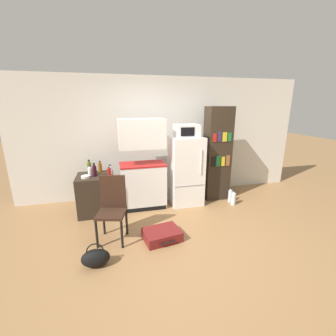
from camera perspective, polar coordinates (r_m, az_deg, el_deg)
The scene contains 19 objects.
ground_plane at distance 3.66m, azimuth 3.62°, elevation -17.63°, with size 24.00×24.00×0.00m, color olive.
wall_back at distance 5.10m, azimuth -0.75°, elevation 7.69°, with size 6.40×0.10×2.60m.
side_table at distance 4.53m, azimuth -17.69°, elevation -6.31°, with size 0.67×0.62×0.75m.
kitchen_hutch at distance 4.46m, azimuth -6.45°, elevation -0.06°, with size 0.89×0.52×1.77m.
refrigerator at distance 4.65m, azimuth 4.55°, elevation -0.71°, with size 0.65×0.59×1.40m.
microwave at distance 4.49m, azimuth 4.78°, elevation 9.42°, with size 0.46×0.37×0.24m.
bookshelf at distance 4.94m, azimuth 12.36°, elevation 3.47°, with size 0.53×0.38×1.99m.
bottle_wine_dark at distance 4.32m, azimuth -18.19°, elevation -0.66°, with size 0.08×0.08×0.25m.
bottle_amber_beer at distance 4.59m, azimuth -16.86°, elevation 0.19°, with size 0.07×0.07×0.22m.
bottle_ketchup_red at distance 4.28m, azimuth -14.74°, elevation -0.98°, with size 0.07×0.07×0.18m.
bottle_olive_oil at distance 4.63m, azimuth -19.36°, elevation 0.27°, with size 0.08×0.08×0.25m.
bottle_milk_white at distance 4.42m, azimuth -19.17°, elevation -0.73°, with size 0.08×0.08×0.19m.
bottle_clear_short at distance 4.39m, azimuth -14.51°, elevation -0.52°, with size 0.08×0.08×0.18m.
bowl at distance 4.30m, azimuth -20.22°, elevation -2.10°, with size 0.15×0.15×0.04m.
chair at distance 3.54m, azimuth -13.94°, elevation -8.71°, with size 0.49×0.49×0.99m.
suitcase_large_flat at distance 3.62m, azimuth -1.55°, elevation -16.60°, with size 0.61×0.50×0.15m.
handbag at distance 3.23m, azimuth -17.91°, elevation -20.89°, with size 0.36×0.20×0.33m.
water_bottle_front at distance 5.03m, azimuth 15.51°, elevation -6.81°, with size 0.08×0.08×0.33m.
water_bottle_middle at distance 4.91m, azimuth 16.25°, elevation -7.45°, with size 0.10×0.10×0.32m.
Camera 1 is at (-0.95, -2.91, 2.01)m, focal length 24.00 mm.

